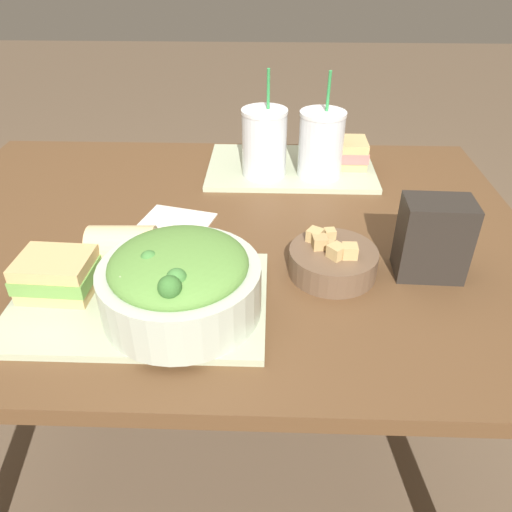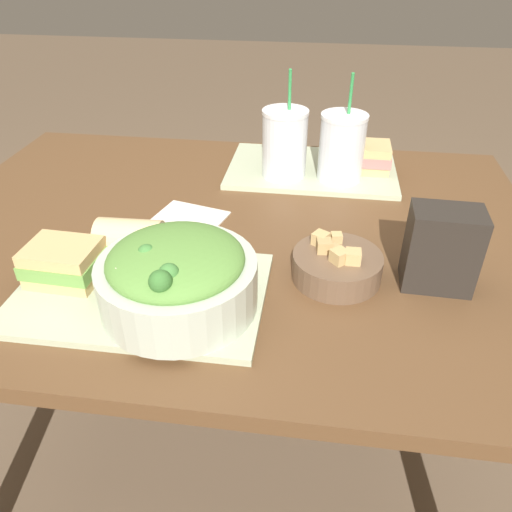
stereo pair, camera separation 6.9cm
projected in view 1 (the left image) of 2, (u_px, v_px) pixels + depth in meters
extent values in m
plane|color=brown|center=(228.00, 460.00, 1.43)|extent=(12.00, 12.00, 0.00)
cube|color=brown|center=(216.00, 234.00, 1.01)|extent=(1.25, 0.91, 0.03)
cylinder|color=brown|center=(55.00, 271.00, 1.57)|extent=(0.06, 0.06, 0.74)
cylinder|color=brown|center=(417.00, 278.00, 1.53)|extent=(0.06, 0.06, 0.74)
cube|color=#B2BC99|center=(140.00, 300.00, 0.80)|extent=(0.40, 0.26, 0.01)
cube|color=#B2BC99|center=(291.00, 167.00, 1.23)|extent=(0.40, 0.26, 0.01)
cylinder|color=beige|center=(181.00, 289.00, 0.75)|extent=(0.24, 0.24, 0.08)
ellipsoid|color=#5B8E3D|center=(178.00, 264.00, 0.72)|extent=(0.20, 0.20, 0.06)
sphere|color=#427F38|center=(149.00, 260.00, 0.70)|extent=(0.03, 0.03, 0.03)
sphere|color=#38702D|center=(170.00, 287.00, 0.64)|extent=(0.03, 0.03, 0.03)
sphere|color=#427F38|center=(177.00, 279.00, 0.66)|extent=(0.03, 0.03, 0.03)
cube|color=beige|center=(139.00, 278.00, 0.68)|extent=(0.05, 0.04, 0.01)
cube|color=beige|center=(138.00, 255.00, 0.73)|extent=(0.05, 0.05, 0.01)
cylinder|color=brown|center=(333.00, 262.00, 0.86)|extent=(0.15, 0.15, 0.05)
cylinder|color=#5B2D19|center=(334.00, 253.00, 0.85)|extent=(0.14, 0.14, 0.01)
cube|color=tan|center=(315.00, 236.00, 0.86)|extent=(0.03, 0.03, 0.02)
cube|color=tan|center=(350.00, 252.00, 0.82)|extent=(0.02, 0.02, 0.02)
cube|color=tan|center=(330.00, 234.00, 0.87)|extent=(0.02, 0.02, 0.02)
cube|color=tan|center=(337.00, 252.00, 0.82)|extent=(0.04, 0.04, 0.02)
cube|color=tan|center=(320.00, 243.00, 0.85)|extent=(0.03, 0.03, 0.02)
cube|color=tan|center=(328.00, 245.00, 0.85)|extent=(0.02, 0.02, 0.02)
cube|color=tan|center=(60.00, 286.00, 0.80)|extent=(0.12, 0.09, 0.02)
cube|color=#6B9E47|center=(57.00, 274.00, 0.79)|extent=(0.12, 0.10, 0.02)
cube|color=tan|center=(54.00, 263.00, 0.78)|extent=(0.12, 0.09, 0.02)
cylinder|color=#DBBC84|center=(123.00, 247.00, 0.85)|extent=(0.11, 0.08, 0.07)
cylinder|color=beige|center=(154.00, 247.00, 0.85)|extent=(0.01, 0.07, 0.07)
cube|color=tan|center=(343.00, 161.00, 1.22)|extent=(0.10, 0.09, 0.02)
cube|color=#C1706B|center=(344.00, 153.00, 1.21)|extent=(0.11, 0.09, 0.02)
cube|color=tan|center=(345.00, 144.00, 1.19)|extent=(0.10, 0.09, 0.02)
cylinder|color=silver|center=(264.00, 145.00, 1.14)|extent=(0.10, 0.10, 0.15)
cylinder|color=black|center=(264.00, 148.00, 1.15)|extent=(0.09, 0.09, 0.12)
cylinder|color=white|center=(265.00, 111.00, 1.10)|extent=(0.10, 0.10, 0.01)
cylinder|color=green|center=(268.00, 91.00, 1.07)|extent=(0.01, 0.02, 0.10)
cylinder|color=silver|center=(321.00, 146.00, 1.14)|extent=(0.10, 0.10, 0.14)
cylinder|color=#701E47|center=(321.00, 150.00, 1.14)|extent=(0.09, 0.09, 0.12)
cylinder|color=white|center=(323.00, 113.00, 1.10)|extent=(0.10, 0.10, 0.01)
cylinder|color=green|center=(328.00, 93.00, 1.07)|extent=(0.01, 0.02, 0.10)
cube|color=#28231E|center=(433.00, 239.00, 0.83)|extent=(0.11, 0.08, 0.14)
cube|color=silver|center=(177.00, 220.00, 1.02)|extent=(0.16, 0.13, 0.00)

